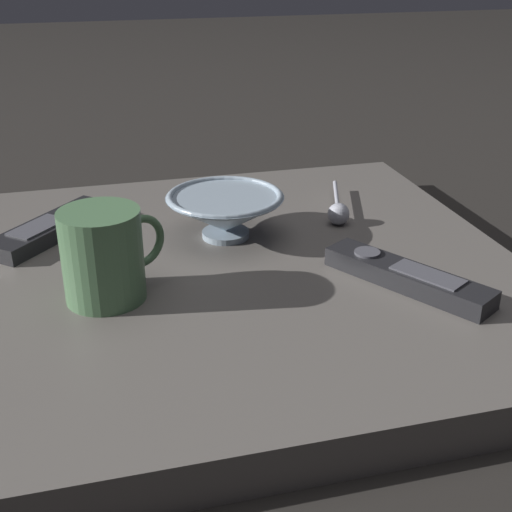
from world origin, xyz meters
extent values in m
plane|color=black|center=(0.00, 0.00, 0.00)|extent=(6.00, 6.00, 0.00)
cube|color=#5B5651|center=(0.00, 0.00, 0.02)|extent=(0.67, 0.65, 0.05)
cylinder|color=#8C9EAD|center=(-0.01, -0.08, 0.05)|extent=(0.06, 0.06, 0.01)
cone|color=#8C9EAD|center=(-0.01, -0.08, 0.08)|extent=(0.15, 0.15, 0.05)
torus|color=#8C9EAD|center=(-0.01, -0.08, 0.10)|extent=(0.15, 0.15, 0.01)
cylinder|color=#4C724C|center=(0.15, 0.05, 0.10)|extent=(0.09, 0.09, 0.10)
torus|color=#4C724C|center=(0.11, 0.03, 0.10)|extent=(0.06, 0.04, 0.06)
cylinder|color=#A3A5B2|center=(-0.18, -0.15, 0.06)|extent=(0.04, 0.12, 0.01)
sphere|color=#A3A5B2|center=(-0.16, -0.08, 0.06)|extent=(0.03, 0.03, 0.03)
cube|color=black|center=(-0.17, 0.10, 0.06)|extent=(0.14, 0.19, 0.02)
cylinder|color=#4C4C54|center=(-0.14, 0.06, 0.07)|extent=(0.03, 0.03, 0.00)
cube|color=#4C4C54|center=(-0.18, 0.13, 0.07)|extent=(0.07, 0.08, 0.00)
cube|color=black|center=(0.21, -0.14, 0.06)|extent=(0.16, 0.17, 0.02)
cylinder|color=#4C4C54|center=(0.18, -0.18, 0.07)|extent=(0.04, 0.04, 0.00)
cube|color=#4C4C54|center=(0.23, -0.12, 0.07)|extent=(0.08, 0.08, 0.00)
camera|label=1|loc=(0.16, 0.72, 0.40)|focal=48.10mm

